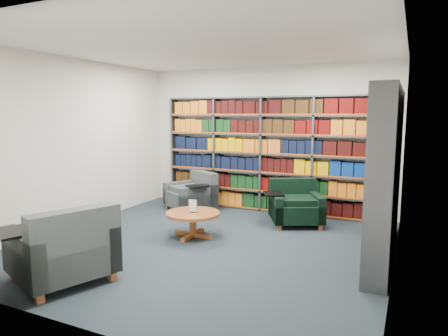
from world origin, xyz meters
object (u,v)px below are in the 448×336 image
at_px(chair_teal_left, 194,194).
at_px(chair_green_right, 295,206).
at_px(coffee_table, 193,217).
at_px(chair_teal_front, 65,252).

bearing_deg(chair_teal_left, chair_green_right, -3.88).
height_order(chair_teal_left, chair_green_right, chair_green_right).
distance_m(chair_teal_left, coffee_table, 1.83).
height_order(chair_teal_left, coffee_table, chair_teal_left).
distance_m(chair_teal_left, chair_green_right, 2.09).
bearing_deg(coffee_table, chair_teal_front, -102.59).
xyz_separation_m(chair_teal_left, coffee_table, (0.89, -1.60, 0.01)).
distance_m(chair_green_right, chair_teal_front, 3.89).
relative_size(chair_teal_left, coffee_table, 1.34).
distance_m(chair_green_right, coffee_table, 1.88).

